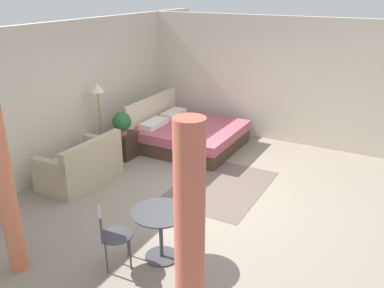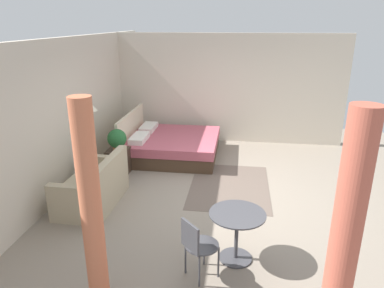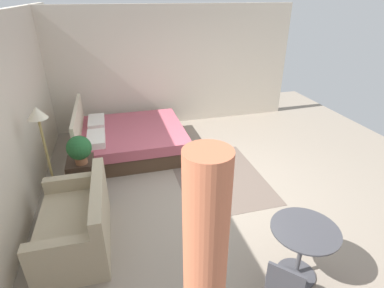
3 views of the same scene
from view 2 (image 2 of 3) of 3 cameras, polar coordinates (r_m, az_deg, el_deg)
The scene contains 13 objects.
ground_plane at distance 6.58m, azimuth 4.45°, elevation -8.06°, with size 9.25×8.75×0.02m, color gray.
wall_back at distance 6.85m, azimuth -20.06°, elevation 4.24°, with size 9.25×0.12×2.73m, color beige.
wall_right at distance 9.12m, azimuth 5.94°, elevation 8.81°, with size 0.12×5.75×2.73m, color beige.
area_rug at distance 6.87m, azimuth 6.07°, elevation -6.73°, with size 2.06×1.49×0.01m, color #66564C.
bed at distance 8.24m, azimuth -3.46°, elevation -0.17°, with size 1.95×2.04×1.01m.
couch at distance 6.32m, azimuth -15.49°, elevation -6.86°, with size 1.43×0.85×0.85m.
nightstand at distance 7.43m, azimuth -11.75°, elevation -2.80°, with size 0.48×0.42×0.53m.
potted_plant at distance 7.15m, azimuth -11.99°, elevation 0.76°, with size 0.38×0.38×0.46m.
floor_lamp at distance 7.06m, azimuth -15.94°, elevation 4.06°, with size 0.27×0.27×1.55m.
balcony_table at distance 4.73m, azimuth 7.24°, elevation -13.13°, with size 0.73×0.73×0.68m.
cafe_chair_near_window at distance 4.38m, azimuth 0.78°, elevation -15.73°, with size 0.59×0.59×0.80m.
curtain_left at distance 3.63m, azimuth 23.62°, elevation -12.68°, with size 0.28×0.28×2.36m.
curtain_right at distance 3.76m, azimuth -15.90°, elevation -10.49°, with size 0.22×0.22×2.36m.
Camera 2 is at (-5.84, -0.30, 3.00)m, focal length 33.11 mm.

